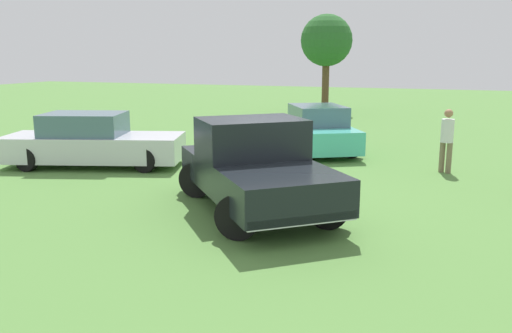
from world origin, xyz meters
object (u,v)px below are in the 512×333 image
object	(u,v)px
pickup_truck	(254,164)
sedan_near	(316,130)
sedan_far	(92,142)
tree_far_center	(327,41)
person_bystander	(447,137)

from	to	relation	value
pickup_truck	sedan_near	size ratio (longest dim) A/B	1.01
sedan_far	sedan_near	bearing A→B (deg)	23.68
sedan_near	tree_far_center	bearing A→B (deg)	-18.14
sedan_far	person_bystander	bearing A→B (deg)	-2.37
person_bystander	sedan_far	bearing A→B (deg)	135.05
pickup_truck	tree_far_center	xyz separation A→B (m)	(2.64, -18.18, 2.76)
tree_far_center	person_bystander	bearing A→B (deg)	114.90
sedan_far	tree_far_center	world-z (taller)	tree_far_center
sedan_far	tree_far_center	distance (m)	16.28
tree_far_center	sedan_near	bearing A→B (deg)	101.16
pickup_truck	tree_far_center	size ratio (longest dim) A/B	0.93
sedan_far	tree_far_center	bearing A→B (deg)	62.02
sedan_near	sedan_far	xyz separation A→B (m)	(5.22, 4.51, 0.01)
sedan_near	sedan_far	bearing A→B (deg)	101.55
sedan_far	pickup_truck	bearing A→B (deg)	-40.76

